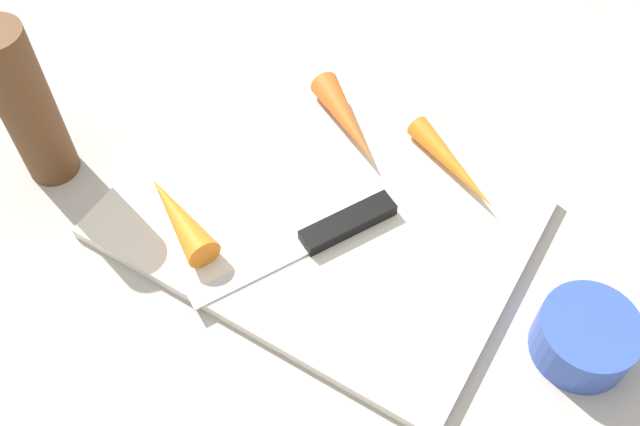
# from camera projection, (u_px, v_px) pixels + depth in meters

# --- Properties ---
(ground_plane) EXTENTS (1.40, 1.40, 0.00)m
(ground_plane) POSITION_uv_depth(u_px,v_px,m) (320.00, 221.00, 0.67)
(ground_plane) COLOR #ADA8A0
(cutting_board) EXTENTS (0.36, 0.26, 0.01)m
(cutting_board) POSITION_uv_depth(u_px,v_px,m) (320.00, 217.00, 0.67)
(cutting_board) COLOR silver
(cutting_board) RESTS_ON ground_plane
(knife) EXTENTS (0.11, 0.19, 0.01)m
(knife) POSITION_uv_depth(u_px,v_px,m) (336.00, 228.00, 0.64)
(knife) COLOR #B7B7BC
(knife) RESTS_ON cutting_board
(carrot_shortest) EXTENTS (0.10, 0.07, 0.03)m
(carrot_shortest) POSITION_uv_depth(u_px,v_px,m) (178.00, 216.00, 0.64)
(carrot_shortest) COLOR orange
(carrot_shortest) RESTS_ON cutting_board
(carrot_medium) EXTENTS (0.11, 0.09, 0.03)m
(carrot_medium) POSITION_uv_depth(u_px,v_px,m) (348.00, 121.00, 0.71)
(carrot_medium) COLOR orange
(carrot_medium) RESTS_ON cutting_board
(carrot_longest) EXTENTS (0.11, 0.07, 0.02)m
(carrot_longest) POSITION_uv_depth(u_px,v_px,m) (454.00, 165.00, 0.68)
(carrot_longest) COLOR orange
(carrot_longest) RESTS_ON cutting_board
(small_bowl) EXTENTS (0.08, 0.08, 0.04)m
(small_bowl) POSITION_uv_depth(u_px,v_px,m) (584.00, 340.00, 0.58)
(small_bowl) COLOR #3351B2
(small_bowl) RESTS_ON ground_plane
(pepper_grinder) EXTENTS (0.05, 0.05, 0.17)m
(pepper_grinder) POSITION_uv_depth(u_px,v_px,m) (27.00, 107.00, 0.64)
(pepper_grinder) COLOR brown
(pepper_grinder) RESTS_ON ground_plane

